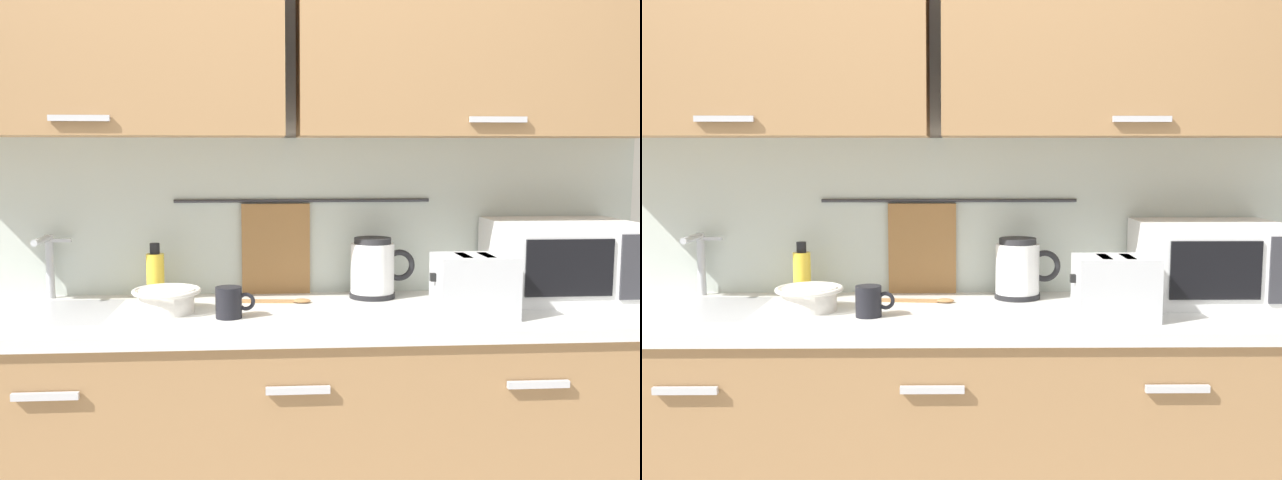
% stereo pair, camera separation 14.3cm
% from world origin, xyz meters
% --- Properties ---
extents(counter_unit, '(2.53, 0.64, 0.90)m').
position_xyz_m(counter_unit, '(-0.01, 0.30, 0.46)').
color(counter_unit, '#997047').
rests_on(counter_unit, ground).
extents(back_wall_assembly, '(3.70, 0.41, 2.50)m').
position_xyz_m(back_wall_assembly, '(-0.00, 0.53, 1.52)').
color(back_wall_assembly, silver).
rests_on(back_wall_assembly, ground).
extents(sink_faucet, '(0.09, 0.17, 0.22)m').
position_xyz_m(sink_faucet, '(-0.82, 0.53, 1.04)').
color(sink_faucet, '#B2B5BA').
rests_on(sink_faucet, counter_unit).
extents(microwave, '(0.46, 0.35, 0.27)m').
position_xyz_m(microwave, '(0.91, 0.41, 1.04)').
color(microwave, white).
rests_on(microwave, counter_unit).
extents(electric_kettle, '(0.23, 0.16, 0.21)m').
position_xyz_m(electric_kettle, '(0.28, 0.48, 1.00)').
color(electric_kettle, black).
rests_on(electric_kettle, counter_unit).
extents(dish_soap_bottle, '(0.06, 0.06, 0.20)m').
position_xyz_m(dish_soap_bottle, '(-0.46, 0.48, 0.99)').
color(dish_soap_bottle, yellow).
rests_on(dish_soap_bottle, counter_unit).
extents(mug_near_sink, '(0.12, 0.08, 0.09)m').
position_xyz_m(mug_near_sink, '(-0.20, 0.20, 0.95)').
color(mug_near_sink, black).
rests_on(mug_near_sink, counter_unit).
extents(mixing_bowl, '(0.21, 0.21, 0.08)m').
position_xyz_m(mixing_bowl, '(-0.40, 0.29, 0.94)').
color(mixing_bowl, silver).
rests_on(mixing_bowl, counter_unit).
extents(toaster, '(0.26, 0.17, 0.19)m').
position_xyz_m(toaster, '(0.55, 0.16, 1.00)').
color(toaster, '#B7BABF').
rests_on(toaster, counter_unit).
extents(wooden_spoon, '(0.28, 0.06, 0.01)m').
position_xyz_m(wooden_spoon, '(-0.04, 0.41, 0.91)').
color(wooden_spoon, '#9E7042').
rests_on(wooden_spoon, counter_unit).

